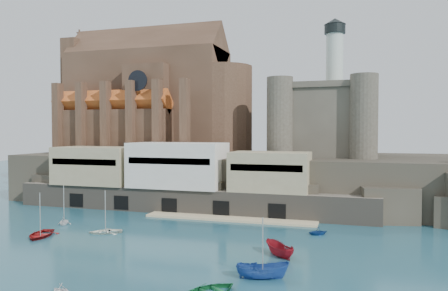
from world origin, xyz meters
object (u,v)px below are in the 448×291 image
church (154,102)px  boat_2 (263,279)px  boat_0 (40,237)px  castle_keep (324,117)px

church → boat_2: 67.76m
church → boat_0: church is taller
castle_keep → boat_0: size_ratio=4.87×
boat_0 → castle_keep: bearing=33.0°
church → castle_keep: bearing=-1.1°
castle_keep → boat_2: castle_keep is taller
boat_2 → boat_0: bearing=60.7°
boat_2 → castle_keep: bearing=-18.9°
church → castle_keep: size_ratio=1.60×
boat_2 → church: bearing=20.0°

